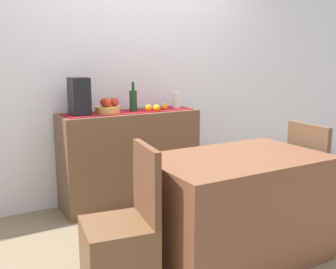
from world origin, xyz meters
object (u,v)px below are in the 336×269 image
(sideboard_console, at_px, (130,158))
(ceramic_vase, at_px, (177,100))
(coffee_maker, at_px, (79,97))
(chair_by_corner, at_px, (319,200))
(chair_near_window, at_px, (121,252))
(dining_table, at_px, (236,208))
(wine_bottle, at_px, (133,100))
(fruit_bowl, at_px, (108,110))

(sideboard_console, relative_size, ceramic_vase, 8.14)
(coffee_maker, xyz_separation_m, ceramic_vase, (0.99, 0.00, -0.09))
(sideboard_console, bearing_deg, chair_by_corner, -52.15)
(chair_near_window, bearing_deg, chair_by_corner, 0.11)
(ceramic_vase, distance_m, dining_table, 1.52)
(sideboard_console, relative_size, wine_bottle, 4.72)
(dining_table, bearing_deg, chair_near_window, -179.84)
(fruit_bowl, xyz_separation_m, dining_table, (0.40, -1.35, -0.56))
(wine_bottle, distance_m, coffee_maker, 0.52)
(ceramic_vase, bearing_deg, chair_by_corner, -68.53)
(ceramic_vase, bearing_deg, dining_table, -103.86)
(sideboard_console, height_order, dining_table, sideboard_console)
(sideboard_console, distance_m, wine_bottle, 0.56)
(sideboard_console, relative_size, coffee_maker, 3.97)
(coffee_maker, xyz_separation_m, chair_by_corner, (1.53, -1.35, -0.80))
(fruit_bowl, height_order, chair_near_window, fruit_bowl)
(coffee_maker, height_order, ceramic_vase, coffee_maker)
(sideboard_console, bearing_deg, wine_bottle, -0.00)
(sideboard_console, height_order, coffee_maker, coffee_maker)
(fruit_bowl, height_order, chair_by_corner, fruit_bowl)
(fruit_bowl, relative_size, coffee_maker, 0.69)
(wine_bottle, bearing_deg, coffee_maker, 180.00)
(dining_table, xyz_separation_m, chair_by_corner, (0.87, 0.00, -0.10))
(sideboard_console, relative_size, dining_table, 1.10)
(fruit_bowl, distance_m, chair_near_window, 1.58)
(sideboard_console, xyz_separation_m, dining_table, (0.18, -1.35, -0.08))
(wine_bottle, distance_m, dining_table, 1.50)
(wine_bottle, bearing_deg, fruit_bowl, 180.00)
(fruit_bowl, relative_size, wine_bottle, 0.82)
(coffee_maker, height_order, chair_near_window, coffee_maker)
(wine_bottle, xyz_separation_m, ceramic_vase, (0.48, 0.00, -0.03))
(chair_by_corner, bearing_deg, dining_table, -179.94)
(dining_table, bearing_deg, sideboard_console, 97.79)
(sideboard_console, xyz_separation_m, chair_by_corner, (1.05, -1.35, -0.18))
(sideboard_console, xyz_separation_m, fruit_bowl, (-0.22, 0.00, 0.48))
(fruit_bowl, height_order, dining_table, fruit_bowl)
(wine_bottle, bearing_deg, chair_by_corner, -53.26)
(wine_bottle, xyz_separation_m, coffee_maker, (-0.52, 0.00, 0.06))
(sideboard_console, bearing_deg, ceramic_vase, 0.00)
(wine_bottle, height_order, dining_table, wine_bottle)
(wine_bottle, relative_size, dining_table, 0.23)
(dining_table, xyz_separation_m, chair_near_window, (-0.87, -0.00, -0.10))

